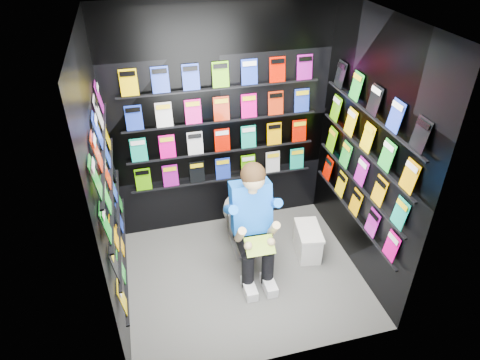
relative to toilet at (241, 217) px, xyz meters
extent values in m
plane|color=#555653|center=(-0.09, -0.53, -0.37)|extent=(2.40, 2.40, 0.00)
plane|color=white|center=(-0.09, -0.53, 2.23)|extent=(2.40, 2.40, 0.00)
cube|color=black|center=(-0.09, 0.47, 0.93)|extent=(2.40, 0.04, 2.60)
cube|color=black|center=(-0.09, -1.53, 0.93)|extent=(2.40, 0.04, 2.60)
cube|color=black|center=(-1.29, -0.53, 0.93)|extent=(0.04, 2.00, 2.60)
cube|color=black|center=(1.11, -0.53, 0.93)|extent=(0.04, 2.00, 2.60)
imported|color=white|center=(0.00, 0.00, 0.00)|extent=(0.44, 0.76, 0.73)
cube|color=silver|center=(0.68, -0.36, -0.21)|extent=(0.29, 0.45, 0.31)
cube|color=silver|center=(0.68, -0.36, -0.04)|extent=(0.32, 0.47, 0.03)
cube|color=green|center=(0.00, -0.73, 0.21)|extent=(0.29, 0.17, 0.12)
camera|label=1|loc=(-0.94, -3.63, 2.96)|focal=32.00mm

